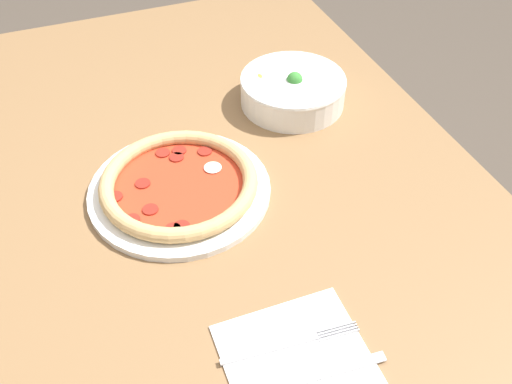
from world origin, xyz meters
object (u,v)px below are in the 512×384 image
(pizza, at_px, (179,185))
(bowl, at_px, (292,89))
(knife, at_px, (300,380))
(fork, at_px, (289,344))

(pizza, xyz_separation_m, bowl, (-0.18, 0.29, 0.02))
(bowl, relative_size, knife, 0.97)
(bowl, xyz_separation_m, fork, (0.52, -0.24, -0.03))
(bowl, bearing_deg, knife, -22.96)
(pizza, bearing_deg, knife, 6.79)
(pizza, distance_m, fork, 0.35)
(bowl, height_order, fork, bowl)
(pizza, height_order, bowl, bowl)
(bowl, xyz_separation_m, knife, (0.57, -0.24, -0.03))
(pizza, xyz_separation_m, knife, (0.40, 0.05, -0.01))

